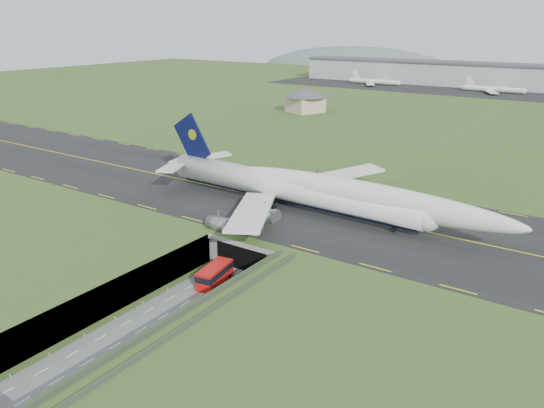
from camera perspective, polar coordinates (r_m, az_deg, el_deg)
The scene contains 10 objects.
ground at distance 99.01m, azimuth -6.16°, elevation -8.84°, with size 900.00×900.00×0.00m, color #3A5120.
airfield_deck at distance 97.65m, azimuth -6.23°, elevation -7.28°, with size 800.00×800.00×6.00m, color gray.
trench_road at distance 94.12m, azimuth -9.16°, elevation -10.49°, with size 12.00×75.00×0.20m, color slate.
taxiway at distance 121.36m, azimuth 3.81°, elevation -0.29°, with size 800.00×44.00×0.18m, color black.
tunnel_portal at distance 109.52m, azimuth -0.58°, elevation -3.97°, with size 17.00×22.30×6.00m.
guideway at distance 77.68m, azimuth -9.25°, elevation -12.88°, with size 3.00×53.00×7.05m.
jumbo_jet at distance 115.85m, azimuth 4.21°, elevation 1.42°, with size 89.58×58.51×19.36m.
shuttle_tram at distance 99.07m, azimuth -6.18°, elevation -7.58°, with size 4.72×9.11×3.51m.
service_building at distance 252.23m, azimuth 3.60°, elevation 11.30°, with size 26.83×26.83×11.13m.
cargo_terminal at distance 371.39m, azimuth 25.78°, elevation 12.18°, with size 320.00×67.00×15.60m.
Camera 1 is at (57.68, -66.05, 45.96)m, focal length 35.00 mm.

